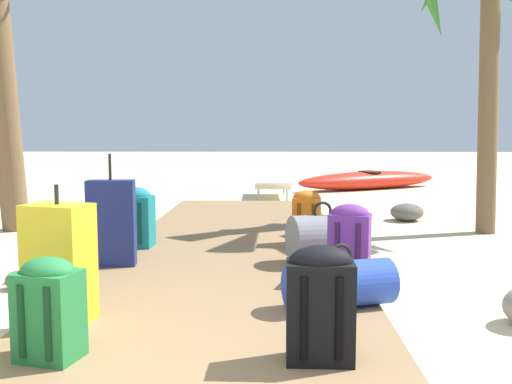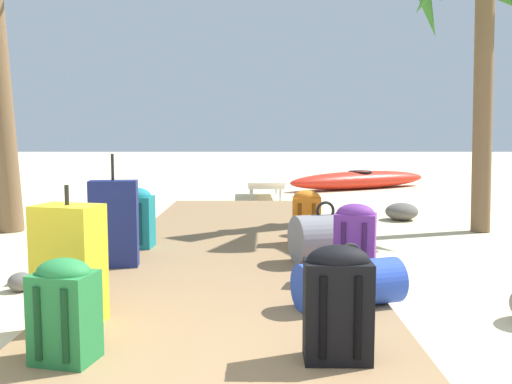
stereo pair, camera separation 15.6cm
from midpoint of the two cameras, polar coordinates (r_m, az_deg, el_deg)
ground_plane at (r=4.75m, az=-1.96°, el=-7.95°), size 60.00×60.00×0.00m
boardwalk at (r=5.42m, az=-1.49°, el=-5.75°), size 2.09×7.04×0.08m
backpack_teal at (r=5.37m, az=-11.40°, el=-2.34°), size 0.35×0.28×0.56m
backpack_purple at (r=4.07m, az=10.53°, el=-4.96°), size 0.33×0.28×0.57m
backpack_orange at (r=5.43m, az=5.95°, el=-2.42°), size 0.29×0.24×0.52m
backpack_green at (r=2.83m, az=-18.76°, el=-10.87°), size 0.32×0.28×0.49m
duffel_bag_grey at (r=4.67m, az=7.67°, el=-4.71°), size 0.61×0.52×0.51m
suitcase_navy at (r=4.64m, az=-13.49°, el=-3.07°), size 0.39×0.20×0.90m
duffel_bag_blue at (r=3.53m, az=9.76°, el=-9.16°), size 0.72×0.48×0.40m
suitcase_yellow at (r=3.36m, az=-18.05°, el=-6.84°), size 0.40×0.32×0.78m
backpack_black at (r=2.68m, az=8.20°, el=-10.87°), size 0.31×0.22×0.55m
lounge_chair at (r=9.81m, az=2.11°, el=1.21°), size 0.64×1.56×0.79m
kayak at (r=11.77m, az=11.75°, el=1.18°), size 3.29×2.20×0.37m
rock_left_far at (r=4.50m, az=-22.05°, el=-8.27°), size 0.25×0.25×0.14m
rock_right_mid at (r=7.65m, az=15.60°, el=-1.97°), size 0.61×0.61×0.23m
rock_left_mid at (r=6.05m, az=-14.84°, el=-4.14°), size 0.29×0.32×0.20m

